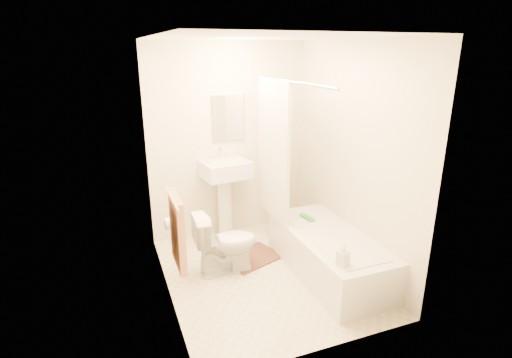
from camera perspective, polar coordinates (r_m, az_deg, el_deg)
name	(u,v)px	position (r m, az deg, el deg)	size (l,w,h in m)	color
floor	(264,274)	(4.39, 1.21, -13.48)	(2.40, 2.40, 0.00)	beige
ceiling	(266,37)	(3.74, 1.47, 19.66)	(2.40, 2.40, 0.00)	white
wall_back	(228,142)	(4.99, -3.95, 5.35)	(2.00, 0.02, 2.40)	beige
wall_left	(161,178)	(3.65, -13.35, 0.09)	(0.02, 2.40, 2.40)	beige
wall_right	(352,157)	(4.36, 13.58, 3.02)	(0.02, 2.40, 2.40)	beige
mirror	(228,118)	(4.91, -3.96, 8.72)	(0.40, 0.03, 0.55)	white
curtain_rod	(291,81)	(3.96, 4.97, 13.73)	(0.03, 0.03, 1.70)	silver
shower_curtain	(273,151)	(4.45, 2.45, 4.06)	(0.04, 0.80, 1.55)	silver
towel_bar	(172,198)	(3.45, -11.97, -2.61)	(0.02, 0.02, 0.60)	silver
towel	(177,231)	(3.58, -11.16, -7.35)	(0.06, 0.45, 0.66)	#CC7266
toilet_paper	(171,223)	(3.95, -12.07, -6.21)	(0.12, 0.12, 0.11)	white
toilet	(226,243)	(4.31, -4.36, -9.11)	(0.38, 0.68, 0.66)	white
sink	(225,196)	(5.02, -4.39, -2.41)	(0.56, 0.44, 1.09)	silver
bathtub	(328,254)	(4.38, 10.27, -10.44)	(0.70, 1.60, 0.45)	silver
bath_mat	(252,257)	(4.69, -0.63, -11.11)	(0.62, 0.47, 0.02)	#50221D
soap_bottle	(343,255)	(3.69, 12.34, -10.59)	(0.09, 0.09, 0.20)	white
scrub_brush	(307,218)	(4.59, 7.31, -5.54)	(0.06, 0.21, 0.04)	green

